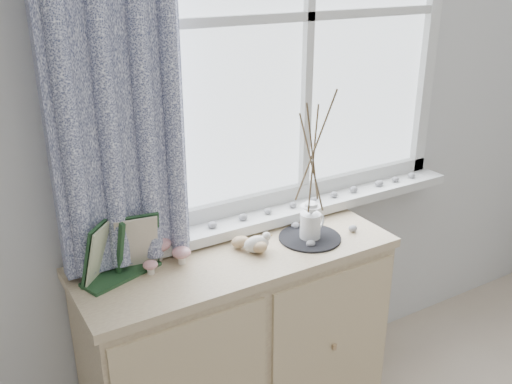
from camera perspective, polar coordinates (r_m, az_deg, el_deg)
sideboard at (r=2.34m, az=-1.67°, el=-15.32°), size 1.20×0.45×0.85m
botanical_book at (r=1.95m, az=-13.30°, el=-5.73°), size 0.34×0.22×0.22m
toadstool_cluster at (r=2.05m, az=-9.37°, el=-5.59°), size 0.18×0.16×0.09m
wooden_eggs at (r=2.11m, az=-0.63°, el=-5.25°), size 0.10×0.11×0.07m
songbird_figurine at (r=2.10m, az=0.05°, el=-5.13°), size 0.14×0.07×0.07m
crocheted_doily at (r=2.22m, az=5.40°, el=-4.58°), size 0.24×0.24×0.01m
twig_pitcher at (r=2.09m, az=5.74°, el=3.88°), size 0.27×0.27×0.61m
sideboard_pebbles at (r=2.25m, az=6.39°, el=-4.04°), size 0.26×0.19×0.03m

